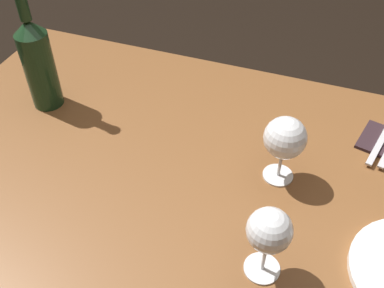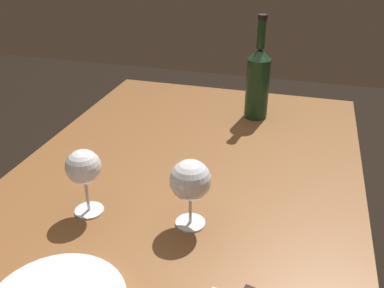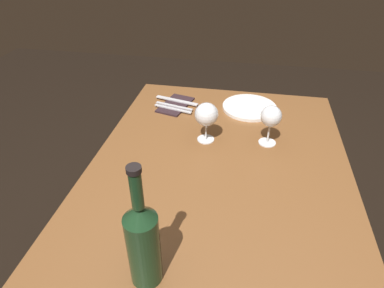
% 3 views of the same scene
% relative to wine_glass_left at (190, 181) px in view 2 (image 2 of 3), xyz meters
% --- Properties ---
extents(dining_table, '(1.30, 0.90, 0.74)m').
position_rel_wine_glass_left_xyz_m(dining_table, '(-0.19, -0.07, -0.20)').
color(dining_table, brown).
rests_on(dining_table, ground).
extents(wine_glass_left, '(0.09, 0.09, 0.16)m').
position_rel_wine_glass_left_xyz_m(wine_glass_left, '(0.00, 0.00, 0.00)').
color(wine_glass_left, white).
rests_on(wine_glass_left, dining_table).
extents(wine_glass_right, '(0.08, 0.08, 0.16)m').
position_rel_wine_glass_left_xyz_m(wine_glass_right, '(0.02, -0.23, 0.00)').
color(wine_glass_right, white).
rests_on(wine_glass_right, dining_table).
extents(wine_bottle, '(0.08, 0.08, 0.34)m').
position_rel_wine_glass_left_xyz_m(wine_bottle, '(-0.61, 0.05, 0.02)').
color(wine_bottle, '#19381E').
rests_on(wine_bottle, dining_table).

